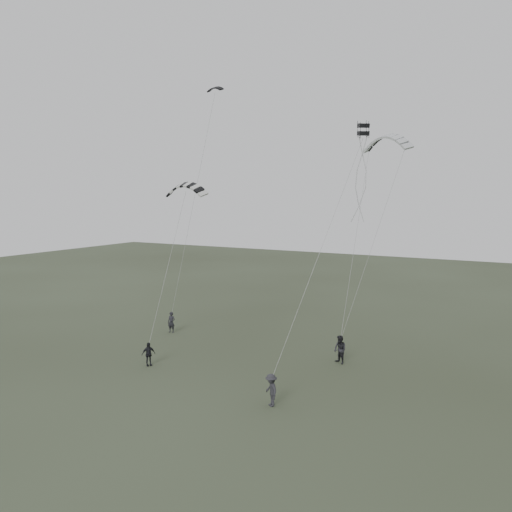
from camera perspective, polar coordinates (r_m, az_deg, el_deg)
The scene contains 9 objects.
ground at distance 33.39m, azimuth -5.81°, elevation -13.17°, with size 140.00×140.00×0.00m, color #303624.
flyer_left at distance 42.92m, azimuth -9.65°, elevation -7.47°, with size 0.64×0.42×1.76m, color black.
flyer_right at distance 35.19m, azimuth 9.58°, elevation -10.51°, with size 0.95×0.74×1.95m, color black.
flyer_center at distance 35.12m, azimuth -12.19°, elevation -10.90°, with size 0.94×0.39×1.60m, color black.
flyer_far at distance 28.17m, azimuth 1.74°, elevation -15.06°, with size 1.16×0.67×1.80m, color #28282D.
kite_dark_small at distance 44.13m, azimuth -4.71°, elevation 18.63°, with size 1.52×0.46×0.50m, color black, non-canonical shape.
kite_pale_large at distance 40.63m, azimuth 14.72°, elevation 13.12°, with size 4.13×0.93×1.68m, color #B8BBBE, non-canonical shape.
kite_striped at distance 36.56m, azimuth -8.02°, elevation 8.08°, with size 3.20×0.80×1.24m, color black, non-canonical shape.
kite_box at distance 30.62m, azimuth 12.16°, elevation 13.95°, with size 0.59×0.59×0.69m, color black, non-canonical shape.
Camera 1 is at (17.85, -25.83, 11.38)m, focal length 35.00 mm.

